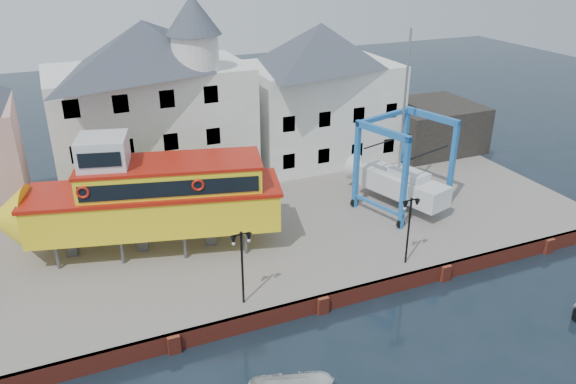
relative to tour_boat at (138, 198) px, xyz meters
name	(u,v)px	position (x,y,z in m)	size (l,w,h in m)	color
ground	(322,312)	(7.81, -8.77, -4.45)	(140.00, 140.00, 0.00)	#18262D
hardstanding	(252,218)	(7.81, 2.23, -3.95)	(44.00, 22.00, 1.00)	slate
quay_wall	(321,304)	(7.81, -8.66, -3.95)	(44.00, 0.47, 1.00)	maroon
building_white_main	(152,103)	(2.94, 9.63, 2.89)	(14.00, 8.30, 14.00)	silver
building_white_right	(320,93)	(16.81, 10.23, 2.15)	(12.00, 8.00, 11.20)	silver
shed_dark	(430,126)	(26.81, 8.23, -1.45)	(8.00, 7.00, 4.00)	black
lamp_post_left	(242,250)	(3.81, -7.57, -0.28)	(1.12, 0.32, 4.20)	black
lamp_post_right	(410,214)	(13.81, -7.57, -0.28)	(1.12, 0.32, 4.20)	black
tour_boat	(138,198)	(0.00, 0.00, 0.00)	(17.26, 7.94, 7.32)	#59595E
travel_lift	(395,177)	(17.55, -0.41, -1.41)	(6.71, 8.32, 12.19)	#1F50A8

